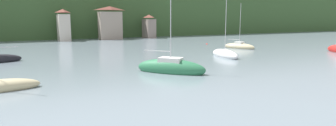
# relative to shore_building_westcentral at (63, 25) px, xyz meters

# --- Properties ---
(wooded_hillside) EXTENTS (352.00, 68.59, 37.98)m
(wooded_hillside) POSITION_rel_shore_building_westcentral_xyz_m (1.82, 44.36, 3.03)
(wooded_hillside) COLOR #38562D
(wooded_hillside) RESTS_ON ground_plane
(shore_building_westcentral) EXTENTS (3.22, 5.89, 9.17)m
(shore_building_westcentral) POSITION_rel_shore_building_westcentral_xyz_m (0.00, 0.00, 0.00)
(shore_building_westcentral) COLOR beige
(shore_building_westcentral) RESTS_ON ground_plane
(shore_building_central) EXTENTS (7.20, 3.58, 10.20)m
(shore_building_central) POSITION_rel_shore_building_westcentral_xyz_m (13.62, -1.10, 0.50)
(shore_building_central) COLOR gray
(shore_building_central) RESTS_ON ground_plane
(shore_building_eastcentral) EXTENTS (3.16, 5.40, 7.78)m
(shore_building_eastcentral) POSITION_rel_shore_building_westcentral_xyz_m (27.23, -0.24, -0.68)
(shore_building_eastcentral) COLOR gray
(shore_building_eastcentral) RESTS_ON ground_plane
(sailboat_far_3) EXTENTS (4.32, 7.36, 9.95)m
(sailboat_far_3) POSITION_rel_shore_building_westcentral_xyz_m (29.64, -41.24, -4.06)
(sailboat_far_3) COLOR #CCBC8E
(sailboat_far_3) RESTS_ON ground_plane
(sailboat_far_4) EXTENTS (3.55, 7.92, 10.86)m
(sailboat_far_4) POSITION_rel_shore_building_westcentral_xyz_m (17.84, -50.51, -4.06)
(sailboat_far_4) COLOR white
(sailboat_far_4) RESTS_ON ground_plane
(sailboat_mid_6) EXTENTS (7.02, 7.89, 13.03)m
(sailboat_mid_6) POSITION_rel_shore_building_westcentral_xyz_m (3.14, -58.45, -3.89)
(sailboat_mid_6) COLOR #2D754C
(sailboat_mid_6) RESTS_ON ground_plane
(mooring_buoy_near) EXTENTS (0.47, 0.47, 0.47)m
(mooring_buoy_near) POSITION_rel_shore_building_westcentral_xyz_m (29.52, -29.81, -4.46)
(mooring_buoy_near) COLOR red
(mooring_buoy_near) RESTS_ON ground_plane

